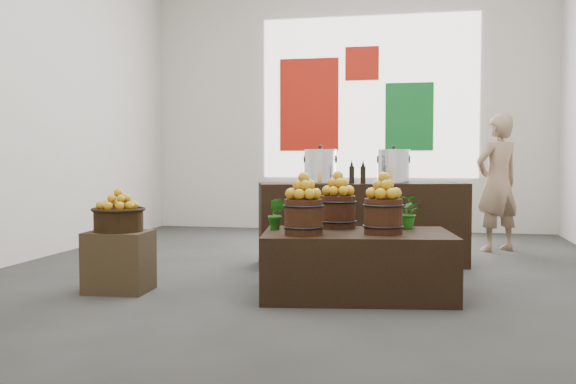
% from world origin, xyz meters
% --- Properties ---
extents(ground, '(7.00, 7.00, 0.00)m').
position_xyz_m(ground, '(0.00, 0.00, 0.00)').
color(ground, '#383836').
rests_on(ground, ground).
extents(back_wall, '(6.00, 0.04, 4.00)m').
position_xyz_m(back_wall, '(0.00, 3.50, 2.00)').
color(back_wall, beige).
rests_on(back_wall, ground).
extents(back_opening, '(3.20, 0.02, 2.40)m').
position_xyz_m(back_opening, '(0.30, 3.48, 2.00)').
color(back_opening, white).
rests_on(back_opening, back_wall).
extents(deco_red_left, '(0.90, 0.04, 1.40)m').
position_xyz_m(deco_red_left, '(-0.60, 3.47, 1.90)').
color(deco_red_left, '#B41A0D').
rests_on(deco_red_left, back_wall).
extents(deco_green_right, '(0.70, 0.04, 1.00)m').
position_xyz_m(deco_green_right, '(0.90, 3.47, 1.70)').
color(deco_green_right, '#0F6523').
rests_on(deco_green_right, back_wall).
extents(deco_red_upper, '(0.50, 0.04, 0.50)m').
position_xyz_m(deco_red_upper, '(0.20, 3.47, 2.50)').
color(deco_red_upper, '#B41A0D').
rests_on(deco_red_upper, back_wall).
extents(crate, '(0.51, 0.43, 0.49)m').
position_xyz_m(crate, '(-1.34, -1.39, 0.25)').
color(crate, '#463520').
rests_on(crate, ground).
extents(wicker_basket, '(0.39, 0.39, 0.18)m').
position_xyz_m(wicker_basket, '(-1.34, -1.39, 0.58)').
color(wicker_basket, black).
rests_on(wicker_basket, crate).
extents(apples_in_basket, '(0.31, 0.31, 0.17)m').
position_xyz_m(apples_in_basket, '(-1.34, -1.39, 0.76)').
color(apples_in_basket, '#991E04').
rests_on(apples_in_basket, wicker_basket).
extents(display_table, '(1.58, 1.10, 0.51)m').
position_xyz_m(display_table, '(0.58, -1.17, 0.25)').
color(display_table, black).
rests_on(display_table, ground).
extents(apple_bucket_front_left, '(0.29, 0.29, 0.27)m').
position_xyz_m(apple_bucket_front_left, '(0.19, -1.43, 0.64)').
color(apple_bucket_front_left, '#3B1F10').
rests_on(apple_bucket_front_left, display_table).
extents(apples_in_bucket_front_left, '(0.22, 0.22, 0.20)m').
position_xyz_m(apples_in_bucket_front_left, '(0.19, -1.43, 0.88)').
color(apples_in_bucket_front_left, '#991E04').
rests_on(apples_in_bucket_front_left, apple_bucket_front_left).
extents(apple_bucket_front_right, '(0.29, 0.29, 0.27)m').
position_xyz_m(apple_bucket_front_right, '(0.78, -1.25, 0.64)').
color(apple_bucket_front_right, '#3B1F10').
rests_on(apple_bucket_front_right, display_table).
extents(apples_in_bucket_front_right, '(0.22, 0.22, 0.20)m').
position_xyz_m(apples_in_bucket_front_right, '(0.78, -1.25, 0.88)').
color(apples_in_bucket_front_right, '#991E04').
rests_on(apples_in_bucket_front_right, apple_bucket_front_right).
extents(apple_bucket_rear, '(0.29, 0.29, 0.27)m').
position_xyz_m(apple_bucket_rear, '(0.39, -0.92, 0.64)').
color(apple_bucket_rear, '#3B1F10').
rests_on(apple_bucket_rear, display_table).
extents(apples_in_bucket_rear, '(0.22, 0.22, 0.20)m').
position_xyz_m(apples_in_bucket_rear, '(0.39, -0.92, 0.88)').
color(apples_in_bucket_rear, '#991E04').
rests_on(apples_in_bucket_rear, apple_bucket_rear).
extents(herb_garnish_right, '(0.31, 0.30, 0.27)m').
position_xyz_m(herb_garnish_right, '(0.96, -0.84, 0.64)').
color(herb_garnish_right, '#196314').
rests_on(herb_garnish_right, display_table).
extents(herb_garnish_left, '(0.17, 0.15, 0.26)m').
position_xyz_m(herb_garnish_left, '(-0.08, -1.13, 0.64)').
color(herb_garnish_left, '#196314').
rests_on(herb_garnish_left, display_table).
extents(counter, '(2.15, 1.21, 0.84)m').
position_xyz_m(counter, '(0.48, 0.28, 0.42)').
color(counter, black).
rests_on(counter, ground).
extents(stock_pot_left, '(0.32, 0.32, 0.32)m').
position_xyz_m(stock_pot_left, '(0.08, 0.16, 1.00)').
color(stock_pot_left, silver).
rests_on(stock_pot_left, counter).
extents(stock_pot_center, '(0.32, 0.32, 0.32)m').
position_xyz_m(stock_pot_center, '(0.80, 0.37, 1.00)').
color(stock_pot_center, silver).
rests_on(stock_pot_center, counter).
extents(oil_cruets, '(0.16, 0.10, 0.23)m').
position_xyz_m(oil_cruets, '(0.54, 0.08, 0.96)').
color(oil_cruets, black).
rests_on(oil_cruets, counter).
extents(shopper, '(0.70, 0.65, 1.60)m').
position_xyz_m(shopper, '(1.95, 1.61, 0.80)').
color(shopper, '#927559').
rests_on(shopper, ground).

